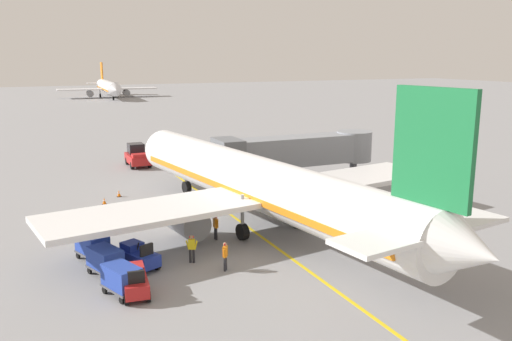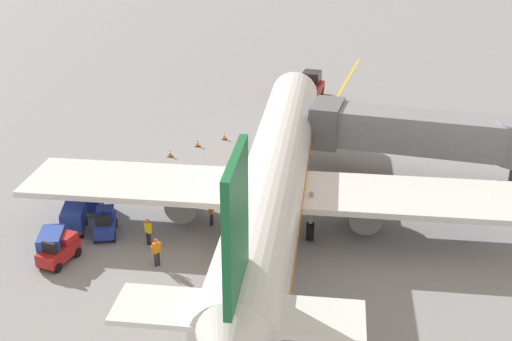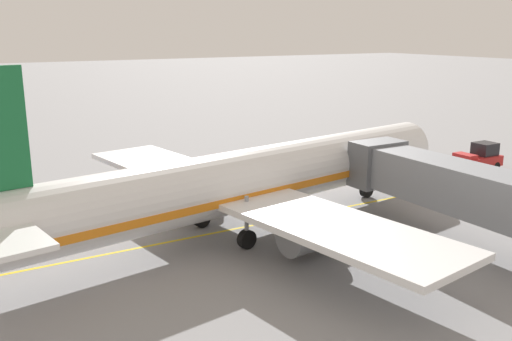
{
  "view_description": "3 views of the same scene",
  "coord_description": "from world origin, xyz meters",
  "px_view_note": "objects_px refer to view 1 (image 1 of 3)",
  "views": [
    {
      "loc": [
        -14.45,
        -34.98,
        11.98
      ],
      "look_at": [
        3.34,
        4.65,
        2.68
      ],
      "focal_mm": 37.54,
      "sensor_mm": 36.0,
      "label": 1
    },
    {
      "loc": [
        9.55,
        -36.38,
        19.58
      ],
      "look_at": [
        -0.83,
        -0.62,
        2.96
      ],
      "focal_mm": 46.24,
      "sensor_mm": 36.0,
      "label": 2
    },
    {
      "loc": [
        29.4,
        -17.72,
        12.13
      ],
      "look_at": [
        -2.38,
        0.9,
        2.89
      ],
      "focal_mm": 39.53,
      "sensor_mm": 36.0,
      "label": 3
    }
  ],
  "objects_px": {
    "ground_crew_loader": "(225,255)",
    "safety_cone_wing_tip": "(119,193)",
    "baggage_cart_front": "(92,245)",
    "baggage_cart_second_in_train": "(105,259)",
    "parked_airliner": "(257,184)",
    "ground_crew_wing_walker": "(192,247)",
    "distant_taxiing_airliner": "(108,87)",
    "baggage_tug_trailing": "(135,282)",
    "safety_cone_nose_left": "(93,211)",
    "baggage_tug_lead": "(139,256)",
    "pushback_tractor": "(138,156)",
    "ground_crew_marshaller": "(216,226)",
    "jet_bridge": "(297,151)",
    "baggage_cart_third_in_train": "(122,278)",
    "safety_cone_nose_right": "(104,201)"
  },
  "relations": [
    {
      "from": "baggage_tug_trailing",
      "to": "safety_cone_nose_left",
      "type": "bearing_deg",
      "value": 90.23
    },
    {
      "from": "baggage_tug_lead",
      "to": "ground_crew_marshaller",
      "type": "bearing_deg",
      "value": 26.07
    },
    {
      "from": "safety_cone_nose_right",
      "to": "ground_crew_marshaller",
      "type": "bearing_deg",
      "value": -65.41
    },
    {
      "from": "baggage_cart_front",
      "to": "ground_crew_wing_walker",
      "type": "bearing_deg",
      "value": -28.8
    },
    {
      "from": "parked_airliner",
      "to": "ground_crew_wing_walker",
      "type": "xyz_separation_m",
      "value": [
        -6.31,
        -4.59,
        -2.23
      ]
    },
    {
      "from": "ground_crew_marshaller",
      "to": "safety_cone_nose_right",
      "type": "distance_m",
      "value": 13.1
    },
    {
      "from": "safety_cone_nose_left",
      "to": "distant_taxiing_airliner",
      "type": "xyz_separation_m",
      "value": [
        20.58,
        121.54,
        2.74
      ]
    },
    {
      "from": "ground_crew_loader",
      "to": "safety_cone_wing_tip",
      "type": "relative_size",
      "value": 2.86
    },
    {
      "from": "baggage_cart_front",
      "to": "baggage_cart_second_in_train",
      "type": "distance_m",
      "value": 2.72
    },
    {
      "from": "parked_airliner",
      "to": "baggage_tug_trailing",
      "type": "xyz_separation_m",
      "value": [
        -10.27,
        -7.63,
        -2.47
      ]
    },
    {
      "from": "pushback_tractor",
      "to": "baggage_cart_second_in_train",
      "type": "xyz_separation_m",
      "value": [
        -8.11,
        -29.74,
        -0.15
      ]
    },
    {
      "from": "baggage_cart_third_in_train",
      "to": "safety_cone_nose_left",
      "type": "relative_size",
      "value": 5.01
    },
    {
      "from": "baggage_cart_front",
      "to": "safety_cone_nose_right",
      "type": "relative_size",
      "value": 5.01
    },
    {
      "from": "safety_cone_wing_tip",
      "to": "baggage_tug_lead",
      "type": "bearing_deg",
      "value": -96.26
    },
    {
      "from": "baggage_cart_third_in_train",
      "to": "distant_taxiing_airliner",
      "type": "distance_m",
      "value": 138.56
    },
    {
      "from": "ground_crew_wing_walker",
      "to": "ground_crew_marshaller",
      "type": "distance_m",
      "value": 4.23
    },
    {
      "from": "baggage_tug_trailing",
      "to": "ground_crew_marshaller",
      "type": "xyz_separation_m",
      "value": [
        6.65,
        6.31,
        0.24
      ]
    },
    {
      "from": "safety_cone_nose_left",
      "to": "safety_cone_wing_tip",
      "type": "distance_m",
      "value": 5.39
    },
    {
      "from": "baggage_cart_front",
      "to": "baggage_cart_third_in_train",
      "type": "relative_size",
      "value": 1.0
    },
    {
      "from": "baggage_cart_third_in_train",
      "to": "ground_crew_loader",
      "type": "bearing_deg",
      "value": 8.13
    },
    {
      "from": "ground_crew_loader",
      "to": "safety_cone_wing_tip",
      "type": "bearing_deg",
      "value": 97.68
    },
    {
      "from": "parked_airliner",
      "to": "safety_cone_nose_right",
      "type": "xyz_separation_m",
      "value": [
        -9.07,
        10.58,
        -2.9
      ]
    },
    {
      "from": "baggage_tug_trailing",
      "to": "ground_crew_loader",
      "type": "xyz_separation_m",
      "value": [
        5.34,
        1.12,
        0.24
      ]
    },
    {
      "from": "parked_airliner",
      "to": "baggage_cart_second_in_train",
      "type": "xyz_separation_m",
      "value": [
        -11.26,
        -4.39,
        -2.24
      ]
    },
    {
      "from": "baggage_cart_third_in_train",
      "to": "ground_crew_loader",
      "type": "relative_size",
      "value": 1.75
    },
    {
      "from": "baggage_cart_second_in_train",
      "to": "distant_taxiing_airliner",
      "type": "relative_size",
      "value": 0.08
    },
    {
      "from": "safety_cone_wing_tip",
      "to": "baggage_cart_third_in_train",
      "type": "bearing_deg",
      "value": -99.6
    },
    {
      "from": "ground_crew_loader",
      "to": "baggage_tug_lead",
      "type": "bearing_deg",
      "value": 151.56
    },
    {
      "from": "baggage_cart_second_in_train",
      "to": "baggage_tug_lead",
      "type": "bearing_deg",
      "value": 8.1
    },
    {
      "from": "ground_crew_wing_walker",
      "to": "safety_cone_nose_left",
      "type": "relative_size",
      "value": 2.86
    },
    {
      "from": "ground_crew_loader",
      "to": "safety_cone_nose_left",
      "type": "xyz_separation_m",
      "value": [
        -5.4,
        14.53,
        -0.66
      ]
    },
    {
      "from": "safety_cone_wing_tip",
      "to": "distant_taxiing_airliner",
      "type": "relative_size",
      "value": 0.02
    },
    {
      "from": "jet_bridge",
      "to": "safety_cone_nose_left",
      "type": "xyz_separation_m",
      "value": [
        -18.56,
        -1.26,
        -3.17
      ]
    },
    {
      "from": "parked_airliner",
      "to": "safety_cone_nose_left",
      "type": "relative_size",
      "value": 63.18
    },
    {
      "from": "baggage_cart_third_in_train",
      "to": "safety_cone_nose_right",
      "type": "distance_m",
      "value": 18.04
    },
    {
      "from": "ground_crew_wing_walker",
      "to": "baggage_tug_trailing",
      "type": "bearing_deg",
      "value": -142.58
    },
    {
      "from": "jet_bridge",
      "to": "ground_crew_wing_walker",
      "type": "relative_size",
      "value": 9.31
    },
    {
      "from": "baggage_cart_second_in_train",
      "to": "baggage_tug_trailing",
      "type": "bearing_deg",
      "value": -73.04
    },
    {
      "from": "ground_crew_loader",
      "to": "safety_cone_wing_tip",
      "type": "distance_m",
      "value": 19.3
    },
    {
      "from": "parked_airliner",
      "to": "distant_taxiing_airliner",
      "type": "bearing_deg",
      "value": 85.48
    },
    {
      "from": "baggage_tug_trailing",
      "to": "baggage_cart_third_in_train",
      "type": "relative_size",
      "value": 0.89
    },
    {
      "from": "pushback_tractor",
      "to": "ground_crew_marshaller",
      "type": "distance_m",
      "value": 26.67
    },
    {
      "from": "baggage_cart_third_in_train",
      "to": "ground_crew_wing_walker",
      "type": "relative_size",
      "value": 1.75
    },
    {
      "from": "baggage_tug_lead",
      "to": "safety_cone_wing_tip",
      "type": "xyz_separation_m",
      "value": [
        1.84,
        16.73,
        -0.42
      ]
    },
    {
      "from": "baggage_tug_lead",
      "to": "baggage_tug_trailing",
      "type": "relative_size",
      "value": 1.06
    },
    {
      "from": "parked_airliner",
      "to": "baggage_cart_front",
      "type": "bearing_deg",
      "value": -171.7
    },
    {
      "from": "baggage_cart_front",
      "to": "safety_cone_wing_tip",
      "type": "bearing_deg",
      "value": 74.11
    },
    {
      "from": "ground_crew_wing_walker",
      "to": "pushback_tractor",
      "type": "bearing_deg",
      "value": 83.99
    },
    {
      "from": "baggage_cart_front",
      "to": "safety_cone_nose_left",
      "type": "height_order",
      "value": "baggage_cart_front"
    },
    {
      "from": "parked_airliner",
      "to": "baggage_tug_lead",
      "type": "height_order",
      "value": "parked_airliner"
    }
  ]
}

